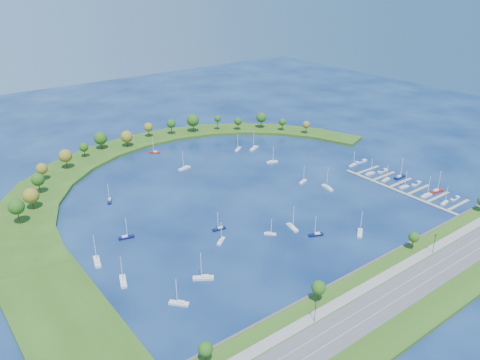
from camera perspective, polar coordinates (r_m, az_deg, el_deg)
ground at (r=295.85m, az=-0.18°, el=-1.26°), size 700.00×700.00×0.00m
south_shoreline at (r=223.54m, az=19.61°, el=-11.78°), size 420.00×43.10×11.60m
breakwater at (r=312.51m, az=-12.44°, el=-0.22°), size 286.74×247.64×2.00m
breakwater_trees at (r=352.06m, az=-12.16°, el=4.34°), size 235.00×94.40×15.09m
harbor_tower at (r=385.25m, az=-12.76°, el=4.94°), size 2.60×2.60×3.99m
dock_system at (r=316.03m, az=19.19°, el=-0.90°), size 24.28×82.00×1.60m
moored_boat_0 at (r=338.49m, az=3.86°, el=2.23°), size 8.77×4.65×12.41m
moored_boat_1 at (r=309.21m, az=7.57°, el=-0.14°), size 7.65×4.23×10.84m
moored_boat_2 at (r=361.15m, az=-10.21°, el=3.33°), size 7.72×6.90×11.93m
moored_boat_3 at (r=252.76m, az=-2.53°, el=-5.80°), size 7.51×3.08×10.71m
moored_boat_4 at (r=216.37m, az=-4.40°, el=-11.55°), size 9.21×7.32×13.70m
moored_boat_5 at (r=255.18m, az=6.28°, el=-5.60°), size 4.66×9.50×13.46m
moored_boat_6 at (r=248.65m, az=3.63°, el=-6.39°), size 5.64×5.82×9.31m
moored_boat_7 at (r=219.98m, az=-13.85°, el=-11.62°), size 5.54×9.74×13.81m
moored_boat_8 at (r=242.18m, az=-2.29°, el=-7.25°), size 7.22×6.12×10.95m
moored_boat_9 at (r=363.52m, az=1.71°, el=3.87°), size 10.44×6.91×14.98m
moored_boat_10 at (r=329.00m, az=-6.68°, el=1.46°), size 9.60×4.08×13.67m
moored_boat_11 at (r=251.84m, az=-13.50°, el=-6.64°), size 8.27×3.99×11.72m
moored_boat_12 at (r=292.04m, az=-15.36°, el=-2.35°), size 5.67×8.42×12.11m
moored_boat_13 at (r=256.31m, az=14.19°, el=-6.13°), size 8.35×7.20×12.74m
moored_boat_14 at (r=362.00m, az=-0.23°, el=3.78°), size 8.57×6.92×12.80m
moored_boat_15 at (r=302.89m, az=10.43°, el=-0.86°), size 4.74×9.99×14.16m
moored_boat_16 at (r=235.90m, az=-16.77°, el=-9.31°), size 5.12×10.09×14.28m
moored_boat_17 at (r=250.36m, az=9.10°, el=-6.43°), size 7.99×5.08×11.42m
moored_boat_18 at (r=203.42m, az=-7.32°, el=-14.38°), size 7.37×7.89×12.42m
docked_boat_0 at (r=304.00m, az=23.33°, el=-2.48°), size 7.67×3.22×10.93m
docked_boat_1 at (r=312.44m, az=24.38°, el=-2.01°), size 8.14×2.71×1.64m
docked_boat_2 at (r=309.10m, az=21.45°, el=-1.70°), size 8.90×2.64×13.01m
docked_boat_3 at (r=317.43m, az=22.50°, el=-1.19°), size 9.81×4.24×13.96m
docked_boat_4 at (r=316.49m, az=19.08°, el=-0.74°), size 7.68×2.89×11.03m
docked_boat_5 at (r=323.92m, az=20.39°, el=-0.40°), size 9.22×3.66×1.83m
docked_boat_6 at (r=323.42m, az=17.10°, el=0.08°), size 7.73×2.98×11.07m
docked_boat_7 at (r=329.94m, az=18.60°, el=0.37°), size 9.24×2.63×13.57m
docked_boat_8 at (r=330.25m, az=15.32°, el=0.80°), size 7.84×2.85×11.29m
docked_boat_9 at (r=336.92m, az=16.74°, el=1.07°), size 9.36×3.19×1.88m
docked_boat_10 at (r=341.48m, az=13.38°, el=1.80°), size 7.45×2.79×10.69m
docked_boat_11 at (r=349.47m, az=14.29°, el=2.20°), size 9.83×3.15×1.98m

